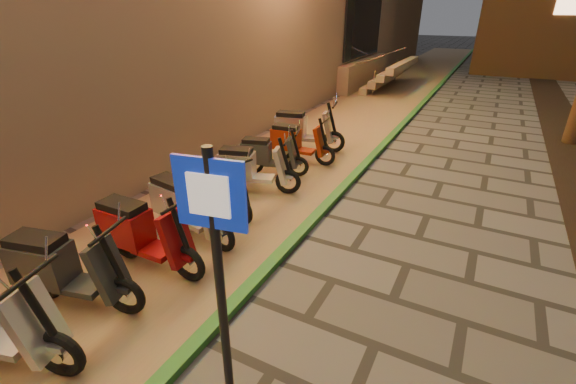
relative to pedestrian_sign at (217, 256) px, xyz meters
The scene contains 11 objects.
parking_strip 9.24m from the pedestrian_sign, 105.21° to the left, with size 3.40×60.00×0.01m, color #8C7251.
green_curb 8.94m from the pedestrian_sign, 94.46° to the left, with size 0.18×60.00×0.10m, color #296E29.
pedestrian_sign is the anchor object (origin of this frame).
scooter_5 2.80m from the pedestrian_sign, behind, with size 1.74×0.84×1.23m.
scooter_6 2.86m from the pedestrian_sign, 153.24° to the left, with size 1.74×0.61×1.23m.
scooter_7 3.37m from the pedestrian_sign, 138.18° to the left, with size 1.73×0.72×1.21m.
scooter_8 4.10m from the pedestrian_sign, 129.29° to the left, with size 1.63×0.84×1.15m.
scooter_9 4.80m from the pedestrian_sign, 120.42° to the left, with size 1.64×0.88×1.17m.
scooter_10 5.66m from the pedestrian_sign, 116.95° to the left, with size 1.50×0.79×1.06m.
scooter_11 6.51m from the pedestrian_sign, 111.21° to the left, with size 1.61×0.56×1.13m.
scooter_12 7.34m from the pedestrian_sign, 110.69° to the left, with size 1.83×0.86×1.29m.
Camera 1 is at (1.44, -0.72, 3.38)m, focal length 24.00 mm.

